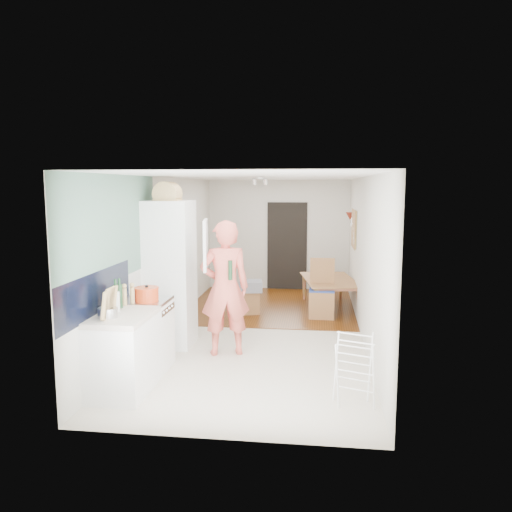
% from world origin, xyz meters
% --- Properties ---
extents(room_shell, '(3.20, 7.00, 2.50)m').
position_xyz_m(room_shell, '(0.00, 0.00, 1.25)').
color(room_shell, silver).
rests_on(room_shell, ground).
extents(floor, '(3.20, 7.00, 0.01)m').
position_xyz_m(floor, '(0.00, 0.00, 0.00)').
color(floor, beige).
rests_on(floor, ground).
extents(wood_floor_overlay, '(3.20, 3.30, 0.01)m').
position_xyz_m(wood_floor_overlay, '(0.00, 1.85, 0.01)').
color(wood_floor_overlay, '#5F2D0A').
rests_on(wood_floor_overlay, room_shell).
extents(sage_wall_panel, '(0.02, 3.00, 1.30)m').
position_xyz_m(sage_wall_panel, '(-1.59, -2.00, 1.85)').
color(sage_wall_panel, slate).
rests_on(sage_wall_panel, room_shell).
extents(tile_splashback, '(0.02, 1.90, 0.50)m').
position_xyz_m(tile_splashback, '(-1.59, -2.55, 1.15)').
color(tile_splashback, black).
rests_on(tile_splashback, room_shell).
extents(doorway_recess, '(0.90, 0.04, 2.00)m').
position_xyz_m(doorway_recess, '(0.20, 3.48, 1.00)').
color(doorway_recess, black).
rests_on(doorway_recess, room_shell).
extents(base_cabinet, '(0.60, 0.90, 0.86)m').
position_xyz_m(base_cabinet, '(-1.30, -2.55, 0.43)').
color(base_cabinet, white).
rests_on(base_cabinet, room_shell).
extents(worktop, '(0.62, 0.92, 0.06)m').
position_xyz_m(worktop, '(-1.30, -2.55, 0.89)').
color(worktop, beige).
rests_on(worktop, room_shell).
extents(range_cooker, '(0.60, 0.60, 0.88)m').
position_xyz_m(range_cooker, '(-1.30, -1.80, 0.44)').
color(range_cooker, white).
rests_on(range_cooker, room_shell).
extents(cooker_top, '(0.60, 0.60, 0.04)m').
position_xyz_m(cooker_top, '(-1.30, -1.80, 0.90)').
color(cooker_top, '#B6B6B8').
rests_on(cooker_top, room_shell).
extents(fridge_housing, '(0.66, 0.66, 2.15)m').
position_xyz_m(fridge_housing, '(-1.27, -0.78, 1.07)').
color(fridge_housing, white).
rests_on(fridge_housing, room_shell).
extents(fridge_door, '(0.14, 0.56, 0.70)m').
position_xyz_m(fridge_door, '(-0.66, -1.08, 1.55)').
color(fridge_door, white).
rests_on(fridge_door, room_shell).
extents(fridge_interior, '(0.02, 0.52, 0.66)m').
position_xyz_m(fridge_interior, '(-0.96, -0.78, 1.55)').
color(fridge_interior, white).
rests_on(fridge_interior, room_shell).
extents(pinboard, '(0.03, 0.90, 0.70)m').
position_xyz_m(pinboard, '(1.58, 1.90, 1.55)').
color(pinboard, tan).
rests_on(pinboard, room_shell).
extents(pinboard_frame, '(0.00, 0.94, 0.74)m').
position_xyz_m(pinboard_frame, '(1.57, 1.90, 1.55)').
color(pinboard_frame, '#96573B').
rests_on(pinboard_frame, room_shell).
extents(wall_sconce, '(0.18, 0.18, 0.16)m').
position_xyz_m(wall_sconce, '(1.54, 2.55, 1.75)').
color(wall_sconce, maroon).
rests_on(wall_sconce, room_shell).
extents(person, '(0.94, 0.75, 2.24)m').
position_xyz_m(person, '(-0.39, -1.10, 1.12)').
color(person, '#E56253').
rests_on(person, floor).
extents(dining_table, '(1.02, 1.53, 0.50)m').
position_xyz_m(dining_table, '(1.16, 1.71, 0.25)').
color(dining_table, '#96573B').
rests_on(dining_table, floor).
extents(dining_chair, '(0.45, 0.45, 1.06)m').
position_xyz_m(dining_chair, '(0.98, 1.05, 0.53)').
color(dining_chair, '#96573B').
rests_on(dining_chair, floor).
extents(stool, '(0.40, 0.40, 0.44)m').
position_xyz_m(stool, '(-0.34, 1.16, 0.22)').
color(stool, '#96573B').
rests_on(stool, floor).
extents(grey_drape, '(0.48, 0.48, 0.19)m').
position_xyz_m(grey_drape, '(-0.33, 1.13, 0.53)').
color(grey_drape, slate).
rests_on(grey_drape, stool).
extents(drying_rack, '(0.49, 0.47, 0.77)m').
position_xyz_m(drying_rack, '(1.30, -2.58, 0.38)').
color(drying_rack, white).
rests_on(drying_rack, floor).
extents(bread_bin, '(0.41, 0.40, 0.19)m').
position_xyz_m(bread_bin, '(-1.27, -0.80, 2.25)').
color(bread_bin, '#DEBE6D').
rests_on(bread_bin, fridge_housing).
extents(red_casserole, '(0.31, 0.31, 0.18)m').
position_xyz_m(red_casserole, '(-1.24, -1.89, 1.01)').
color(red_casserole, red).
rests_on(red_casserole, cooker_top).
extents(steel_pan, '(0.26, 0.26, 0.11)m').
position_xyz_m(steel_pan, '(-1.40, -2.70, 0.97)').
color(steel_pan, '#B6B6B8').
rests_on(steel_pan, worktop).
extents(held_bottle, '(0.06, 0.06, 0.27)m').
position_xyz_m(held_bottle, '(-0.29, -1.22, 1.22)').
color(held_bottle, '#193C20').
rests_on(held_bottle, person).
extents(bottle_a, '(0.08, 0.08, 0.29)m').
position_xyz_m(bottle_a, '(-1.43, -2.27, 1.07)').
color(bottle_a, '#193C20').
rests_on(bottle_a, worktop).
extents(bottle_b, '(0.09, 0.09, 0.30)m').
position_xyz_m(bottle_b, '(-1.42, -2.42, 1.07)').
color(bottle_b, '#193C20').
rests_on(bottle_b, worktop).
extents(bottle_c, '(0.11, 0.11, 0.24)m').
position_xyz_m(bottle_c, '(-1.41, -2.45, 1.04)').
color(bottle_c, silver).
rests_on(bottle_c, worktop).
extents(pepper_mill_front, '(0.07, 0.07, 0.20)m').
position_xyz_m(pepper_mill_front, '(-1.38, -2.02, 1.02)').
color(pepper_mill_front, '#DEBE6D').
rests_on(pepper_mill_front, worktop).
extents(pepper_mill_back, '(0.07, 0.07, 0.21)m').
position_xyz_m(pepper_mill_back, '(-1.43, -2.14, 1.02)').
color(pepper_mill_back, '#DEBE6D').
rests_on(pepper_mill_back, worktop).
extents(chopping_boards, '(0.04, 0.25, 0.34)m').
position_xyz_m(chopping_boards, '(-1.36, -2.74, 1.09)').
color(chopping_boards, '#DEBE6D').
rests_on(chopping_boards, worktop).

